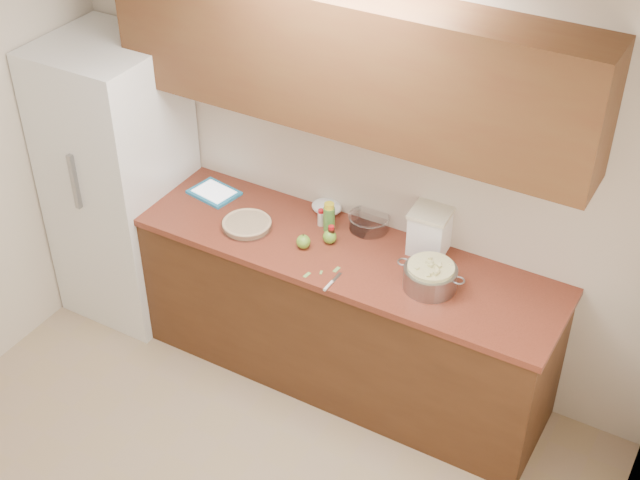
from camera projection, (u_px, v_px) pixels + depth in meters
The scene contains 19 objects.
room_shell at pixel (152, 358), 3.61m from camera, with size 3.60×3.60×3.60m.
counter_run at pixel (329, 309), 5.14m from camera, with size 2.64×0.68×0.92m.
upper_cabinets at pixel (346, 61), 4.37m from camera, with size 2.60×0.34×0.70m, color #523319.
fridge at pixel (121, 182), 5.44m from camera, with size 0.70×0.70×1.80m, color white.
pie at pixel (247, 224), 4.99m from camera, with size 0.29×0.29×0.05m.
colander at pixel (430, 277), 4.55m from camera, with size 0.37×0.28×0.14m.
flour_canister at pixel (430, 230), 4.76m from camera, with size 0.22×0.22×0.26m.
tablet at pixel (214, 193), 5.28m from camera, with size 0.31×0.25×0.02m.
paring_knife at pixel (330, 284), 4.59m from camera, with size 0.02×0.17×0.02m.
lemon_bottle at pixel (329, 217), 4.94m from camera, with size 0.07×0.07×0.18m.
cinnamon_shaker at pixel (321, 218), 5.00m from camera, with size 0.04×0.04×0.10m.
vanilla_bottle at pixel (331, 235), 4.87m from camera, with size 0.04×0.04×0.11m.
mixing_bowl at pixel (369, 221), 4.98m from camera, with size 0.24×0.24×0.09m.
paper_towel at pixel (327, 207), 5.11m from camera, with size 0.18×0.15×0.07m, color white.
apple_left at pixel (303, 242), 4.84m from camera, with size 0.08×0.08×0.09m.
apple_center at pixel (330, 237), 4.87m from camera, with size 0.08×0.08×0.09m.
peel_a at pixel (321, 272), 4.68m from camera, with size 0.03×0.01×0.00m, color #78A650.
peel_b at pixel (307, 275), 4.66m from camera, with size 0.05×0.02×0.00m, color #78A650.
peel_c at pixel (337, 270), 4.70m from camera, with size 0.05×0.02×0.00m, color #78A650.
Camera 1 is at (1.90, -1.94, 3.82)m, focal length 50.00 mm.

